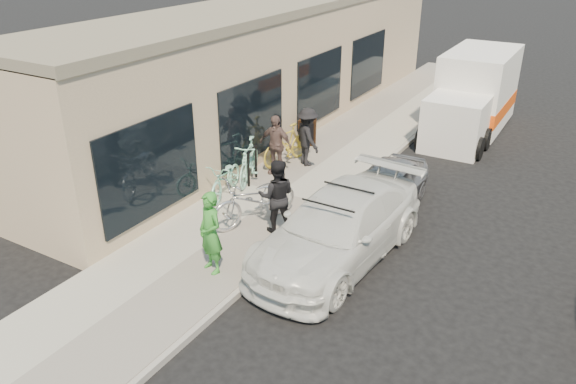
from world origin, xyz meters
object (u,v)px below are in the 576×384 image
at_px(woman_rider, 210,233).
at_px(bike_rack, 252,162).
at_px(tandem_bike, 255,200).
at_px(man_standing, 277,196).
at_px(cruiser_bike_b, 226,178).
at_px(sedan_white, 339,228).
at_px(sedan_silver, 386,187).
at_px(cruiser_bike_a, 249,161).
at_px(cruiser_bike_c, 286,144).
at_px(moving_truck, 473,97).
at_px(sandwich_board, 307,132).
at_px(bystander_b, 275,145).
at_px(bystander_a, 307,137).

bearing_deg(woman_rider, bike_rack, 133.77).
bearing_deg(tandem_bike, man_standing, 17.69).
bearing_deg(bike_rack, man_standing, -44.70).
bearing_deg(cruiser_bike_b, woman_rider, -72.14).
xyz_separation_m(sedan_white, sedan_silver, (-0.01, 2.70, -0.14)).
xyz_separation_m(cruiser_bike_a, cruiser_bike_c, (0.22, 1.59, -0.01)).
bearing_deg(sedan_white, moving_truck, 92.74).
height_order(sedan_silver, woman_rider, woman_rider).
bearing_deg(woman_rider, tandem_bike, 120.48).
height_order(sandwich_board, man_standing, man_standing).
distance_m(sedan_white, cruiser_bike_c, 5.07).
height_order(woman_rider, bystander_b, woman_rider).
distance_m(sedan_white, man_standing, 1.62).
bearing_deg(bystander_a, sedan_white, 161.03).
relative_size(bike_rack, sedan_silver, 0.28).
bearing_deg(man_standing, bike_rack, -75.31).
relative_size(sandwich_board, moving_truck, 0.16).
xyz_separation_m(cruiser_bike_b, cruiser_bike_c, (0.22, 2.65, 0.10)).
xyz_separation_m(tandem_bike, bystander_b, (-1.12, 2.71, 0.25)).
bearing_deg(bystander_b, tandem_bike, -70.07).
bearing_deg(sedan_white, man_standing, 179.77).
relative_size(cruiser_bike_a, cruiser_bike_c, 1.01).
bearing_deg(sedan_white, cruiser_bike_c, 137.56).
relative_size(sedan_white, cruiser_bike_c, 2.73).
distance_m(sedan_silver, cruiser_bike_c, 3.60).
relative_size(sedan_silver, tandem_bike, 1.54).
bearing_deg(sandwich_board, cruiser_bike_b, -114.46).
xyz_separation_m(sedan_silver, bystander_b, (-3.33, 0.21, 0.40)).
height_order(sedan_silver, cruiser_bike_b, sedan_silver).
height_order(man_standing, cruiser_bike_c, man_standing).
bearing_deg(bystander_b, cruiser_bike_b, -102.95).
xyz_separation_m(woman_rider, bystander_a, (-1.04, 5.82, -0.02)).
xyz_separation_m(man_standing, cruiser_bike_b, (-2.09, 0.92, -0.39)).
bearing_deg(moving_truck, cruiser_bike_a, -117.98).
xyz_separation_m(woman_rider, bystander_b, (-1.49, 4.82, -0.01)).
xyz_separation_m(man_standing, cruiser_bike_a, (-2.10, 1.99, -0.28)).
height_order(moving_truck, woman_rider, moving_truck).
distance_m(sandwich_board, tandem_bike, 5.26).
relative_size(man_standing, cruiser_bike_a, 0.90).
bearing_deg(tandem_bike, sandwich_board, 129.09).
height_order(man_standing, cruiser_bike_a, man_standing).
relative_size(cruiser_bike_c, bystander_a, 1.12).
relative_size(cruiser_bike_a, bystander_b, 1.14).
bearing_deg(bystander_b, bike_rack, -107.99).
relative_size(bike_rack, bystander_b, 0.57).
relative_size(bike_rack, woman_rider, 0.56).
bearing_deg(tandem_bike, sedan_white, 18.46).
bearing_deg(cruiser_bike_c, tandem_bike, -58.42).
bearing_deg(bike_rack, bystander_b, 74.54).
distance_m(tandem_bike, cruiser_bike_c, 3.72).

